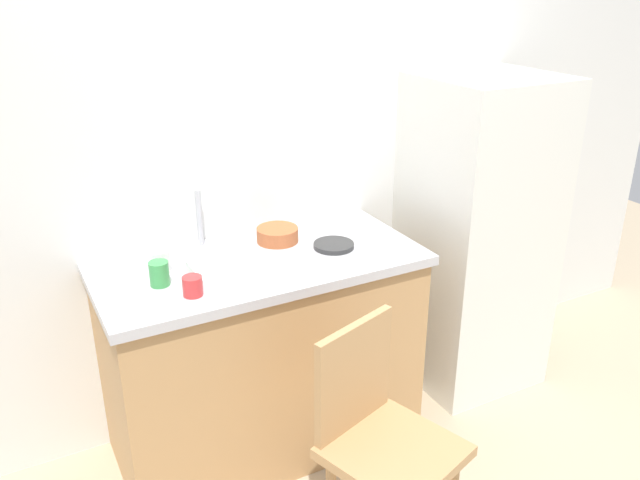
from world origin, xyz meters
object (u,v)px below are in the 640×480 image
dish_tray (230,269)px  cup_white (160,261)px  hotplate (334,245)px  chair (380,437)px  refrigerator (476,236)px  terracotta_bowl (278,235)px  cup_red (193,286)px  cup_green (159,274)px

dish_tray → cup_white: cup_white is taller
hotplate → chair: bearing=-106.2°
chair → dish_tray: size_ratio=3.18×
refrigerator → chair: bearing=-143.9°
dish_tray → terracotta_bowl: 0.37m
hotplate → refrigerator: bearing=3.9°
chair → dish_tray: dish_tray is taller
hotplate → cup_white: cup_white is taller
cup_red → cup_green: cup_green is taller
cup_white → refrigerator: bearing=-1.8°
dish_tray → cup_white: size_ratio=3.06×
refrigerator → dish_tray: (-1.30, -0.10, 0.15)m
refrigerator → chair: size_ratio=1.73×
refrigerator → hotplate: 0.84m
dish_tray → cup_red: cup_red is taller
terracotta_bowl → hotplate: size_ratio=1.04×
hotplate → cup_green: (-0.73, -0.00, 0.04)m
terracotta_bowl → cup_green: bearing=-162.8°
hotplate → cup_red: size_ratio=2.36×
chair → cup_red: 0.84m
cup_white → terracotta_bowl: bearing=7.1°
terracotta_bowl → cup_red: size_ratio=2.45×
cup_red → cup_white: size_ratio=0.79×
hotplate → cup_green: bearing=-179.9°
refrigerator → cup_red: size_ratio=21.31×
chair → terracotta_bowl: (0.02, 0.86, 0.43)m
chair → terracotta_bowl: terracotta_bowl is taller
refrigerator → cup_red: bearing=-172.6°
chair → dish_tray: bearing=94.5°
chair → hotplate: (0.20, 0.69, 0.41)m
chair → hotplate: hotplate is taller
terracotta_bowl → cup_white: 0.53m
refrigerator → cup_red: (-1.48, -0.19, 0.16)m
dish_tray → cup_green: 0.26m
refrigerator → cup_green: refrigerator is taller
hotplate → cup_red: cup_red is taller
hotplate → cup_green: size_ratio=1.84×
refrigerator → chair: (-1.03, -0.75, -0.27)m
cup_red → refrigerator: bearing=7.4°
refrigerator → cup_green: (-1.56, -0.06, 0.17)m
cup_white → chair: bearing=-57.9°
hotplate → cup_red: 0.66m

